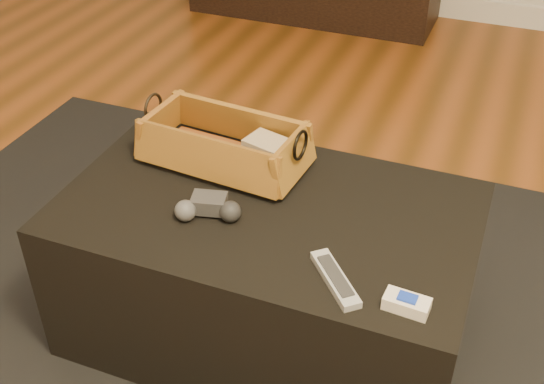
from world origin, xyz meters
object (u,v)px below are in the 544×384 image
(ottoman, at_px, (268,271))
(tv_remote, at_px, (214,155))
(silver_remote, at_px, (335,279))
(cream_gadget, at_px, (407,303))
(wicker_basket, at_px, (224,146))
(game_controller, at_px, (208,208))

(ottoman, xyz_separation_m, tv_remote, (-0.20, 0.12, 0.24))
(silver_remote, xyz_separation_m, cream_gadget, (0.15, -0.02, 0.01))
(tv_remote, bearing_deg, cream_gadget, -31.18)
(tv_remote, bearing_deg, wicker_basket, 30.87)
(wicker_basket, height_order, silver_remote, wicker_basket)
(ottoman, distance_m, game_controller, 0.28)
(silver_remote, relative_size, cream_gadget, 1.69)
(tv_remote, bearing_deg, ottoman, -32.78)
(wicker_basket, bearing_deg, cream_gadget, -32.35)
(game_controller, bearing_deg, cream_gadget, -14.43)
(ottoman, xyz_separation_m, wicker_basket, (-0.17, 0.14, 0.26))
(wicker_basket, xyz_separation_m, cream_gadget, (0.56, -0.35, -0.04))
(tv_remote, xyz_separation_m, cream_gadget, (0.58, -0.34, -0.01))
(ottoman, xyz_separation_m, cream_gadget, (0.38, -0.22, 0.23))
(wicker_basket, bearing_deg, ottoman, -38.17)
(wicker_basket, height_order, game_controller, wicker_basket)
(cream_gadget, bearing_deg, game_controller, 165.57)
(cream_gadget, bearing_deg, ottoman, 150.56)
(tv_remote, distance_m, silver_remote, 0.53)
(wicker_basket, bearing_deg, tv_remote, -148.23)
(game_controller, relative_size, silver_remote, 1.03)
(game_controller, xyz_separation_m, cream_gadget, (0.50, -0.13, -0.01))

